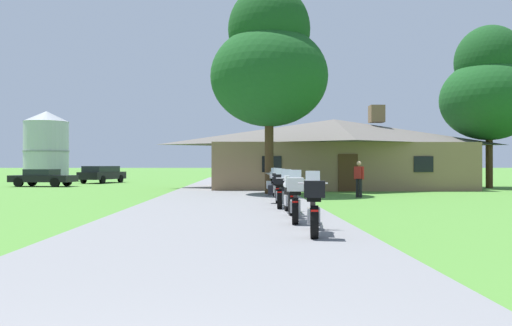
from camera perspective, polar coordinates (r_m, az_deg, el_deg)
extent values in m
plane|color=#4C8433|center=(22.05, -3.04, -4.09)|extent=(500.00, 500.00, 0.00)
cube|color=slate|center=(20.05, -3.19, -4.39)|extent=(6.40, 80.00, 0.06)
cylinder|color=black|center=(11.62, 6.27, -5.68)|extent=(0.18, 0.65, 0.64)
cylinder|color=black|center=(10.18, 6.44, -6.45)|extent=(0.23, 0.65, 0.64)
cube|color=silver|center=(10.87, 6.35, -5.74)|extent=(0.32, 0.59, 0.30)
ellipsoid|color=maroon|center=(11.10, 6.32, -3.30)|extent=(0.36, 0.55, 0.26)
cube|color=black|center=(10.64, 6.37, -3.91)|extent=(0.34, 0.55, 0.10)
cylinder|color=silver|center=(11.53, 6.27, -2.24)|extent=(0.66, 0.11, 0.03)
cylinder|color=silver|center=(11.59, 6.27, -3.91)|extent=(0.09, 0.24, 0.73)
cube|color=#B2BCC6|center=(11.63, 6.26, -1.53)|extent=(0.33, 0.15, 0.27)
sphere|color=silver|center=(11.54, 6.27, -2.93)|extent=(0.11, 0.11, 0.11)
cube|color=black|center=(10.08, 6.44, -2.87)|extent=(0.44, 0.40, 0.32)
cube|color=red|center=(9.94, 6.47, -5.31)|extent=(0.14, 0.05, 0.06)
cylinder|color=silver|center=(10.52, 7.16, -6.80)|extent=(0.13, 0.55, 0.07)
cylinder|color=black|center=(13.96, 4.36, -4.76)|extent=(0.18, 0.65, 0.64)
cylinder|color=black|center=(12.53, 4.34, -5.28)|extent=(0.22, 0.65, 0.64)
cube|color=silver|center=(13.22, 4.35, -4.76)|extent=(0.32, 0.58, 0.30)
ellipsoid|color=#B2B5BC|center=(13.45, 4.35, -2.76)|extent=(0.35, 0.55, 0.26)
cube|color=black|center=(13.00, 4.35, -3.25)|extent=(0.33, 0.55, 0.10)
cylinder|color=silver|center=(13.88, 4.35, -1.90)|extent=(0.66, 0.10, 0.03)
cylinder|color=silver|center=(13.94, 4.36, -3.29)|extent=(0.08, 0.24, 0.73)
cube|color=#B2BCC6|center=(13.98, 4.35, -1.31)|extent=(0.33, 0.14, 0.27)
sphere|color=silver|center=(13.89, 4.35, -2.47)|extent=(0.11, 0.11, 0.11)
cube|color=silver|center=(12.44, 4.34, -2.37)|extent=(0.44, 0.40, 0.32)
cube|color=red|center=(12.29, 4.34, -4.34)|extent=(0.14, 0.04, 0.06)
cylinder|color=silver|center=(12.86, 4.97, -5.60)|extent=(0.13, 0.55, 0.07)
cylinder|color=black|center=(16.11, 3.38, -4.16)|extent=(0.12, 0.64, 0.64)
cylinder|color=black|center=(14.68, 3.97, -4.54)|extent=(0.17, 0.64, 0.64)
cube|color=silver|center=(15.37, 3.67, -4.12)|extent=(0.27, 0.56, 0.30)
ellipsoid|color=silver|center=(15.60, 3.57, -2.41)|extent=(0.31, 0.53, 0.26)
cube|color=black|center=(15.15, 3.75, -2.82)|extent=(0.29, 0.53, 0.10)
cylinder|color=silver|center=(16.03, 3.40, -1.67)|extent=(0.66, 0.04, 0.03)
cylinder|color=silver|center=(16.08, 3.38, -2.88)|extent=(0.06, 0.24, 0.73)
cube|color=#B2BCC6|center=(16.13, 3.36, -1.17)|extent=(0.32, 0.12, 0.27)
sphere|color=silver|center=(16.04, 3.40, -2.17)|extent=(0.11, 0.11, 0.11)
cube|color=silver|center=(14.59, 3.99, -2.05)|extent=(0.41, 0.37, 0.32)
cube|color=red|center=(14.44, 4.07, -3.72)|extent=(0.14, 0.03, 0.06)
cylinder|color=silver|center=(15.02, 4.36, -4.83)|extent=(0.08, 0.55, 0.07)
cylinder|color=black|center=(18.34, 2.71, -3.68)|extent=(0.17, 0.65, 0.64)
cylinder|color=black|center=(16.90, 2.62, -3.97)|extent=(0.21, 0.65, 0.64)
cube|color=silver|center=(17.60, 2.66, -3.63)|extent=(0.31, 0.58, 0.30)
ellipsoid|color=#195B33|center=(17.84, 2.68, -2.14)|extent=(0.35, 0.55, 0.26)
cube|color=black|center=(17.38, 2.65, -2.48)|extent=(0.33, 0.54, 0.10)
cylinder|color=silver|center=(18.27, 2.71, -1.49)|extent=(0.66, 0.09, 0.03)
cylinder|color=silver|center=(18.32, 2.71, -2.55)|extent=(0.08, 0.24, 0.73)
cube|color=#B2BCC6|center=(18.37, 2.71, -1.05)|extent=(0.33, 0.14, 0.27)
sphere|color=silver|center=(18.27, 2.71, -1.93)|extent=(0.11, 0.11, 0.11)
cube|color=black|center=(16.82, 2.62, -1.81)|extent=(0.43, 0.40, 0.32)
cube|color=red|center=(16.67, 2.60, -3.25)|extent=(0.14, 0.04, 0.06)
cylinder|color=silver|center=(17.23, 3.11, -4.24)|extent=(0.12, 0.55, 0.07)
cylinder|color=black|center=(20.69, 2.40, -3.29)|extent=(0.15, 0.65, 0.64)
cylinder|color=black|center=(19.25, 2.40, -3.51)|extent=(0.20, 0.65, 0.64)
cube|color=silver|center=(19.95, 2.40, -3.23)|extent=(0.30, 0.58, 0.30)
ellipsoid|color=black|center=(20.19, 2.40, -1.91)|extent=(0.34, 0.54, 0.26)
cube|color=black|center=(19.73, 2.40, -2.21)|extent=(0.32, 0.54, 0.10)
cylinder|color=silver|center=(20.62, 2.40, -1.35)|extent=(0.66, 0.08, 0.03)
cylinder|color=silver|center=(20.67, 2.40, -2.29)|extent=(0.08, 0.24, 0.73)
cube|color=#B2BCC6|center=(20.72, 2.40, -0.96)|extent=(0.33, 0.13, 0.27)
sphere|color=silver|center=(20.63, 2.40, -1.74)|extent=(0.11, 0.11, 0.11)
cube|color=black|center=(19.17, 2.40, -1.61)|extent=(0.42, 0.39, 0.32)
cube|color=red|center=(19.02, 2.40, -2.88)|extent=(0.14, 0.04, 0.06)
cylinder|color=silver|center=(19.58, 2.81, -3.75)|extent=(0.11, 0.55, 0.07)
cube|color=black|center=(19.29, 1.63, -2.97)|extent=(0.23, 0.41, 0.36)
cube|color=black|center=(19.29, 3.17, -2.97)|extent=(0.23, 0.41, 0.36)
cylinder|color=black|center=(23.15, 2.08, -2.96)|extent=(0.13, 0.64, 0.64)
cylinder|color=black|center=(21.72, 2.45, -3.14)|extent=(0.18, 0.64, 0.64)
cube|color=silver|center=(22.41, 2.27, -2.90)|extent=(0.28, 0.57, 0.30)
ellipsoid|color=silver|center=(22.65, 2.20, -1.73)|extent=(0.32, 0.53, 0.26)
cube|color=black|center=(22.20, 2.32, -1.99)|extent=(0.30, 0.53, 0.10)
cylinder|color=silver|center=(23.09, 2.09, -1.23)|extent=(0.66, 0.05, 0.03)
cylinder|color=silver|center=(23.13, 2.08, -2.07)|extent=(0.07, 0.24, 0.73)
cube|color=#B2BCC6|center=(23.18, 2.07, -0.88)|extent=(0.32, 0.12, 0.27)
sphere|color=silver|center=(23.09, 2.09, -1.58)|extent=(0.11, 0.11, 0.11)
cube|color=#B7B7BC|center=(21.65, 2.47, -1.45)|extent=(0.41, 0.37, 0.32)
cube|color=red|center=(21.49, 2.51, -2.57)|extent=(0.14, 0.03, 0.06)
cylinder|color=silver|center=(22.06, 2.73, -3.36)|extent=(0.09, 0.55, 0.07)
cylinder|color=black|center=(25.65, 1.78, -2.69)|extent=(0.12, 0.64, 0.64)
cylinder|color=black|center=(24.21, 2.02, -2.84)|extent=(0.16, 0.64, 0.64)
cube|color=silver|center=(24.91, 1.90, -2.63)|extent=(0.27, 0.56, 0.30)
ellipsoid|color=silver|center=(25.15, 1.86, -1.58)|extent=(0.31, 0.52, 0.26)
cube|color=black|center=(24.70, 1.94, -1.81)|extent=(0.29, 0.52, 0.10)
cylinder|color=silver|center=(25.59, 1.79, -1.13)|extent=(0.66, 0.04, 0.03)
cylinder|color=silver|center=(25.63, 1.78, -1.89)|extent=(0.06, 0.24, 0.73)
cube|color=#B2BCC6|center=(25.68, 1.77, -0.81)|extent=(0.32, 0.11, 0.27)
sphere|color=silver|center=(25.59, 1.79, -1.44)|extent=(0.11, 0.11, 0.11)
cube|color=#B7B7BC|center=(24.14, 2.03, -1.33)|extent=(0.40, 0.36, 0.32)
cube|color=red|center=(23.98, 2.06, -2.33)|extent=(0.14, 0.03, 0.06)
cylinder|color=silver|center=(24.55, 2.29, -3.04)|extent=(0.08, 0.55, 0.07)
cube|color=#B7B7BC|center=(24.24, 1.40, -2.41)|extent=(0.20, 0.40, 0.36)
cube|color=#B7B7BC|center=(24.27, 2.62, -2.41)|extent=(0.20, 0.40, 0.36)
cube|color=#896B4C|center=(33.63, 8.61, -0.38)|extent=(15.26, 8.56, 2.79)
pyramid|color=#5B5651|center=(33.70, 8.60, 3.39)|extent=(16.17, 9.08, 1.64)
cube|color=brown|center=(34.38, 13.13, 5.28)|extent=(0.90, 0.90, 1.10)
cube|color=#472D19|center=(29.40, 10.09, -1.07)|extent=(1.10, 0.08, 2.10)
cube|color=black|center=(28.85, 1.75, -0.13)|extent=(1.10, 0.06, 0.90)
cube|color=black|center=(30.55, 17.96, -0.12)|extent=(1.10, 0.06, 0.90)
cylinder|color=black|center=(24.17, 11.09, -2.72)|extent=(0.14, 0.14, 0.86)
cylinder|color=black|center=(24.06, 11.44, -2.73)|extent=(0.14, 0.14, 0.86)
cube|color=#A8231E|center=(24.09, 11.26, -1.04)|extent=(0.40, 0.42, 0.56)
cylinder|color=#A8231E|center=(24.23, 10.82, -1.08)|extent=(0.09, 0.09, 0.58)
cylinder|color=#A8231E|center=(23.96, 11.71, -1.09)|extent=(0.09, 0.09, 0.58)
sphere|color=tan|center=(24.09, 11.26, -0.04)|extent=(0.21, 0.21, 0.21)
cylinder|color=#422D19|center=(25.84, 1.45, 1.24)|extent=(0.44, 0.44, 4.29)
ellipsoid|color=#194C1E|center=(26.20, 1.45, 9.47)|extent=(5.86, 5.86, 4.98)
ellipsoid|color=#16441B|center=(26.70, 1.45, 14.44)|extent=(4.10, 4.10, 4.40)
cylinder|color=#422D19|center=(36.73, 24.28, 0.62)|extent=(0.44, 0.44, 4.02)
ellipsoid|color=#194C1E|center=(36.97, 24.27, 6.38)|extent=(6.18, 6.18, 5.26)
ellipsoid|color=#16441B|center=(37.33, 24.27, 10.15)|extent=(4.33, 4.33, 4.64)
cylinder|color=#B2B7BC|center=(52.02, -22.08, 1.19)|extent=(3.99, 3.99, 5.51)
cone|color=#999EA3|center=(52.20, -22.07, 4.77)|extent=(4.07, 4.07, 1.00)
cylinder|color=gray|center=(52.02, -22.08, 1.19)|extent=(4.11, 4.11, 0.15)
cube|color=black|center=(44.55, -16.53, -1.33)|extent=(3.04, 4.93, 0.60)
cube|color=black|center=(44.37, -16.67, -0.63)|extent=(2.44, 3.54, 0.48)
cylinder|color=black|center=(46.21, -16.52, -1.66)|extent=(0.39, 0.68, 0.64)
cylinder|color=black|center=(45.37, -14.69, -1.69)|extent=(0.39, 0.68, 0.64)
cylinder|color=black|center=(43.79, -18.45, -1.74)|extent=(0.39, 0.68, 0.64)
cylinder|color=black|center=(42.90, -16.55, -1.77)|extent=(0.39, 0.68, 0.64)
cube|color=black|center=(38.57, -22.36, -1.60)|extent=(4.42, 2.43, 0.46)
cube|color=black|center=(38.61, -22.49, -0.94)|extent=(2.10, 1.88, 0.42)
cylinder|color=black|center=(38.50, -24.67, -1.94)|extent=(0.67, 0.31, 0.64)
cylinder|color=black|center=(39.95, -23.40, -1.88)|extent=(0.67, 0.31, 0.64)
cylinder|color=black|center=(37.21, -21.25, -2.00)|extent=(0.67, 0.31, 0.64)
cylinder|color=black|center=(38.71, -20.07, -1.93)|extent=(0.67, 0.31, 0.64)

